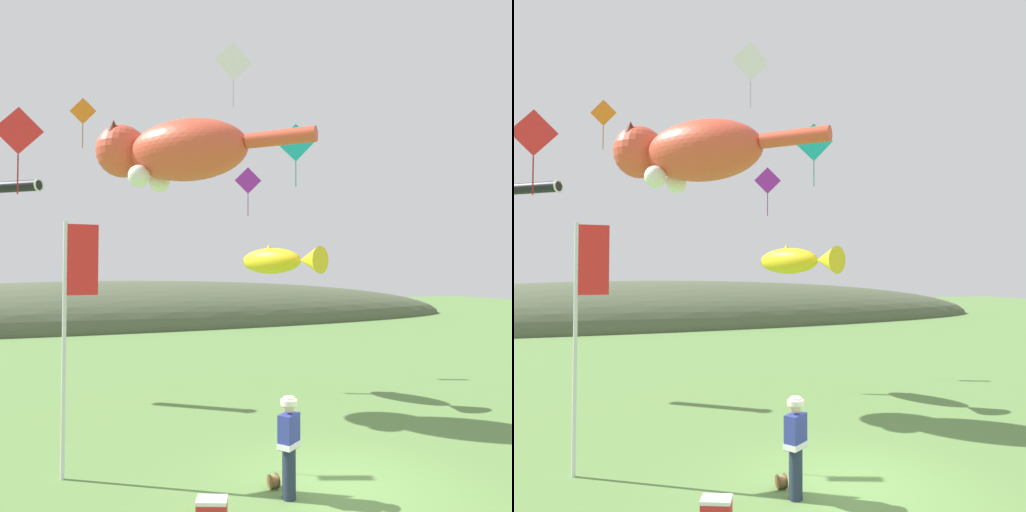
% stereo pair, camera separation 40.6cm
% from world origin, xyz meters
% --- Properties ---
extents(ground_plane, '(120.00, 120.00, 0.00)m').
position_xyz_m(ground_plane, '(0.00, 0.00, 0.00)').
color(ground_plane, '#5B8442').
extents(distant_hill_ridge, '(62.91, 14.94, 6.71)m').
position_xyz_m(distant_hill_ridge, '(-1.82, 32.61, 0.00)').
color(distant_hill_ridge, '#4C563D').
rests_on(distant_hill_ridge, ground).
extents(festival_attendant, '(0.49, 0.45, 1.77)m').
position_xyz_m(festival_attendant, '(-1.01, -0.03, 0.95)').
color(festival_attendant, '#232D47').
rests_on(festival_attendant, ground).
extents(kite_spool, '(0.16, 0.26, 0.26)m').
position_xyz_m(kite_spool, '(-1.09, 0.46, 0.13)').
color(kite_spool, olive).
rests_on(kite_spool, ground).
extents(picnic_cooler, '(0.58, 0.49, 0.36)m').
position_xyz_m(picnic_cooler, '(-2.50, -0.27, 0.18)').
color(picnic_cooler, red).
rests_on(picnic_cooler, ground).
extents(festival_banner_pole, '(0.66, 0.08, 4.97)m').
position_xyz_m(festival_banner_pole, '(-4.54, 2.36, 3.25)').
color(festival_banner_pole, silver).
rests_on(festival_banner_pole, ground).
extents(kite_giant_cat, '(5.32, 5.15, 2.08)m').
position_xyz_m(kite_giant_cat, '(-1.70, 6.23, 7.49)').
color(kite_giant_cat, '#E04C33').
extents(kite_fish_windsock, '(2.21, 3.33, 1.01)m').
position_xyz_m(kite_fish_windsock, '(2.04, 6.98, 4.38)').
color(kite_fish_windsock, yellow).
extents(kite_tube_streamer, '(2.51, 2.10, 0.44)m').
position_xyz_m(kite_tube_streamer, '(-6.44, 10.03, 6.76)').
color(kite_tube_streamer, black).
extents(kite_diamond_red, '(1.07, 0.21, 1.99)m').
position_xyz_m(kite_diamond_red, '(-5.67, 4.35, 7.17)').
color(kite_diamond_red, red).
extents(kite_diamond_teal, '(1.13, 0.75, 2.25)m').
position_xyz_m(kite_diamond_teal, '(2.99, 7.61, 8.56)').
color(kite_diamond_teal, '#19BFBF').
extents(kite_diamond_white, '(1.31, 0.06, 2.21)m').
position_xyz_m(kite_diamond_white, '(0.60, 7.49, 11.04)').
color(kite_diamond_white, white).
extents(kite_diamond_orange, '(0.94, 0.37, 1.90)m').
position_xyz_m(kite_diamond_orange, '(-3.94, 11.52, 10.01)').
color(kite_diamond_orange, orange).
extents(kite_diamond_violet, '(1.05, 0.34, 1.99)m').
position_xyz_m(kite_diamond_violet, '(2.41, 10.79, 7.71)').
color(kite_diamond_violet, purple).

